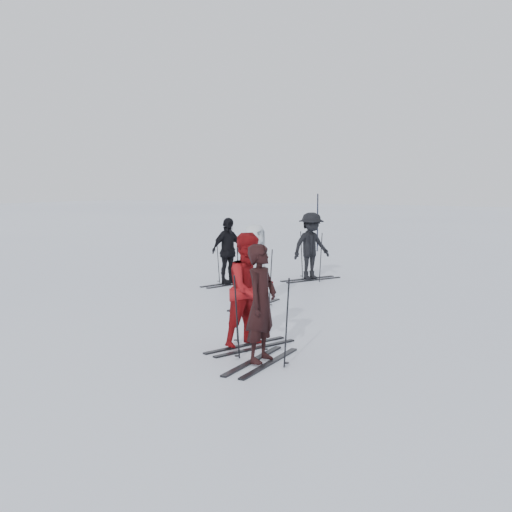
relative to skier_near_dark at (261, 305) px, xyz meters
The scene contains 12 objects.
ground 4.32m from the skier_near_dark, 129.54° to the left, with size 120.00×120.00×0.00m, color silver.
skier_near_dark is the anchor object (origin of this frame).
skier_red 0.90m from the skier_near_dark, 132.30° to the left, with size 0.89×0.69×1.82m, color maroon.
skier_grey 4.41m from the skier_near_dark, 122.83° to the left, with size 0.84×0.55×1.72m, color silver.
skier_uphill_left 7.28m from the skier_near_dark, 127.82° to the left, with size 1.00×0.42×1.71m, color black.
skier_uphill_far 8.18m from the skier_near_dark, 111.45° to the left, with size 1.16×0.67×1.80m, color black.
skis_near_dark 0.20m from the skier_near_dark, ahead, with size 0.97×1.82×1.33m, color black, non-canonical shape.
skis_red 0.93m from the skier_near_dark, 132.30° to the left, with size 0.89×1.68×1.23m, color black, non-canonical shape.
skis_grey 4.42m from the skier_near_dark, 122.83° to the left, with size 0.93×1.75×1.28m, color black, non-canonical shape.
skis_uphill_left 7.29m from the skier_near_dark, 127.82° to the left, with size 0.87×1.65×1.20m, color black, non-canonical shape.
skis_uphill_far 8.18m from the skier_near_dark, 111.45° to the left, with size 0.98×1.85×1.35m, color black, non-canonical shape.
piste_marker 15.50m from the skier_near_dark, 112.95° to the left, with size 0.05×0.05×2.21m, color black.
Camera 1 is at (7.42, -11.15, 2.65)m, focal length 45.00 mm.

